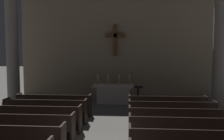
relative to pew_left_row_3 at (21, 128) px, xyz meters
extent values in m
cube|color=black|center=(0.00, 0.04, -0.05)|extent=(3.13, 0.40, 0.05)
cube|color=black|center=(0.00, -0.19, 0.22)|extent=(3.13, 0.05, 0.50)
cube|color=black|center=(0.00, 0.22, -0.28)|extent=(3.13, 0.04, 0.40)
cube|color=black|center=(1.59, 0.02, 0.00)|extent=(0.06, 0.50, 0.95)
cube|color=black|center=(0.00, 1.10, -0.05)|extent=(3.13, 0.40, 0.05)
cube|color=black|center=(0.00, 0.87, 0.22)|extent=(3.13, 0.05, 0.50)
cube|color=black|center=(0.00, 1.28, -0.28)|extent=(3.13, 0.04, 0.40)
cube|color=black|center=(1.59, 1.08, 0.00)|extent=(0.06, 0.50, 0.95)
cube|color=black|center=(0.00, 2.15, -0.05)|extent=(3.13, 0.40, 0.05)
cube|color=black|center=(0.00, 1.93, 0.22)|extent=(3.13, 0.05, 0.50)
cube|color=black|center=(0.00, 2.33, -0.28)|extent=(3.13, 0.04, 0.40)
cube|color=black|center=(1.59, 2.13, 0.00)|extent=(0.06, 0.50, 0.95)
cube|color=black|center=(-1.59, 2.13, 0.00)|extent=(0.06, 0.50, 0.95)
cube|color=black|center=(0.00, 3.21, -0.05)|extent=(3.13, 0.40, 0.05)
cube|color=black|center=(0.00, 2.98, 0.22)|extent=(3.13, 0.05, 0.50)
cube|color=black|center=(0.00, 3.39, -0.28)|extent=(3.13, 0.04, 0.40)
cube|color=black|center=(1.59, 3.19, 0.00)|extent=(0.06, 0.50, 0.95)
cube|color=black|center=(-1.59, 3.19, 0.00)|extent=(0.06, 0.50, 0.95)
cube|color=black|center=(4.89, -1.24, 0.22)|extent=(3.13, 0.05, 0.50)
cube|color=black|center=(4.89, 0.04, -0.05)|extent=(3.13, 0.40, 0.05)
cube|color=black|center=(4.89, -0.19, 0.22)|extent=(3.13, 0.05, 0.50)
cube|color=black|center=(4.89, 0.22, -0.28)|extent=(3.13, 0.04, 0.40)
cube|color=black|center=(3.30, 0.02, 0.00)|extent=(0.06, 0.50, 0.95)
cube|color=black|center=(4.89, 1.10, -0.05)|extent=(3.13, 0.40, 0.05)
cube|color=black|center=(4.89, 0.87, 0.22)|extent=(3.13, 0.05, 0.50)
cube|color=black|center=(4.89, 1.28, -0.28)|extent=(3.13, 0.04, 0.40)
cube|color=black|center=(3.30, 1.08, 0.00)|extent=(0.06, 0.50, 0.95)
cube|color=black|center=(4.89, 2.15, -0.05)|extent=(3.13, 0.40, 0.05)
cube|color=black|center=(4.89, 1.93, 0.22)|extent=(3.13, 0.05, 0.50)
cube|color=black|center=(4.89, 2.33, -0.28)|extent=(3.13, 0.04, 0.40)
cube|color=black|center=(3.30, 2.13, 0.00)|extent=(0.06, 0.50, 0.95)
cube|color=black|center=(6.48, 2.13, 0.00)|extent=(0.06, 0.50, 0.95)
cube|color=black|center=(4.89, 3.21, -0.05)|extent=(3.13, 0.40, 0.05)
cube|color=black|center=(4.89, 2.98, 0.22)|extent=(3.13, 0.05, 0.50)
cube|color=black|center=(4.89, 3.39, -0.28)|extent=(3.13, 0.04, 0.40)
cube|color=black|center=(3.30, 3.19, 0.00)|extent=(0.06, 0.50, 0.95)
cube|color=black|center=(6.48, 3.19, 0.00)|extent=(0.06, 0.50, 0.95)
cube|color=gray|center=(-2.84, 5.21, -0.38)|extent=(0.90, 0.90, 0.20)
cylinder|color=gray|center=(-2.84, 5.21, 2.33)|extent=(0.64, 0.64, 5.62)
cube|color=gray|center=(7.73, 5.21, -0.38)|extent=(0.90, 0.90, 0.20)
cylinder|color=gray|center=(7.73, 5.21, 2.33)|extent=(0.64, 0.64, 5.62)
cube|color=#BCB7AD|center=(2.45, 5.85, -0.04)|extent=(1.76, 0.72, 0.88)
cube|color=#BCB7AD|center=(2.45, 5.85, 0.46)|extent=(2.20, 0.90, 0.12)
cube|color=silver|center=(2.45, 5.85, 0.53)|extent=(2.09, 0.86, 0.01)
cylinder|color=#B79338|center=(1.60, 5.85, 0.54)|extent=(0.16, 0.16, 0.02)
cylinder|color=#B79338|center=(1.60, 5.85, 0.69)|extent=(0.07, 0.07, 0.32)
cylinder|color=silver|center=(1.60, 5.85, 0.98)|extent=(0.04, 0.04, 0.26)
cylinder|color=#B79338|center=(2.15, 5.85, 0.54)|extent=(0.16, 0.16, 0.02)
cylinder|color=#B79338|center=(2.15, 5.85, 0.69)|extent=(0.07, 0.07, 0.32)
cylinder|color=silver|center=(2.15, 5.85, 0.98)|extent=(0.04, 0.04, 0.26)
cylinder|color=#B79338|center=(2.75, 5.85, 0.54)|extent=(0.16, 0.16, 0.02)
cylinder|color=#B79338|center=(2.75, 5.85, 0.69)|extent=(0.07, 0.07, 0.32)
cylinder|color=silver|center=(2.75, 5.85, 0.98)|extent=(0.04, 0.04, 0.26)
cylinder|color=#B79338|center=(3.30, 5.85, 0.54)|extent=(0.16, 0.16, 0.02)
cylinder|color=#B79338|center=(3.30, 5.85, 0.69)|extent=(0.07, 0.07, 0.32)
cylinder|color=silver|center=(3.30, 5.85, 0.98)|extent=(0.04, 0.04, 0.26)
cube|color=gray|center=(2.45, 7.64, 2.69)|extent=(11.60, 0.25, 6.34)
cube|color=brown|center=(2.45, 7.40, 3.01)|extent=(0.23, 0.23, 1.89)
cube|color=brown|center=(2.45, 7.40, 3.29)|extent=(1.21, 0.23, 0.23)
cylinder|color=black|center=(3.73, 4.65, -0.46)|extent=(0.36, 0.36, 0.04)
cylinder|color=black|center=(3.73, 4.65, 0.05)|extent=(0.10, 0.10, 1.05)
cube|color=black|center=(3.73, 4.65, 0.60)|extent=(0.44, 0.31, 0.15)
camera|label=1|loc=(3.26, -6.79, 2.30)|focal=37.74mm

